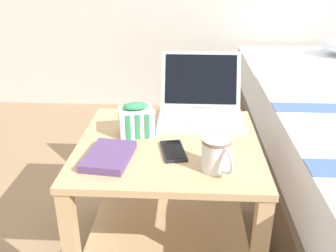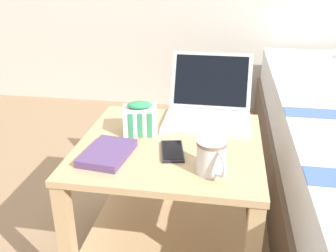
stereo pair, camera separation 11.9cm
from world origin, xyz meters
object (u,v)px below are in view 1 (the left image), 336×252
at_px(mug_front_left, 217,153).
at_px(closed_book, 109,156).
at_px(snack_bag, 136,120).
at_px(cell_phone, 173,151).
at_px(laptop, 201,106).

distance_m(mug_front_left, closed_book, 0.33).
height_order(snack_bag, cell_phone, snack_bag).
distance_m(snack_bag, cell_phone, 0.19).
xyz_separation_m(mug_front_left, snack_bag, (-0.27, 0.24, -0.00)).
height_order(mug_front_left, cell_phone, mug_front_left).
distance_m(snack_bag, closed_book, 0.20).
bearing_deg(mug_front_left, snack_bag, 138.44).
xyz_separation_m(laptop, snack_bag, (-0.23, -0.16, 0.01)).
bearing_deg(mug_front_left, cell_phone, 141.24).
xyz_separation_m(mug_front_left, closed_book, (-0.33, 0.05, -0.04)).
bearing_deg(snack_bag, laptop, 35.41).
bearing_deg(closed_book, mug_front_left, -7.97).
bearing_deg(mug_front_left, closed_book, 172.03).
bearing_deg(mug_front_left, laptop, 95.06).
height_order(laptop, mug_front_left, laptop).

